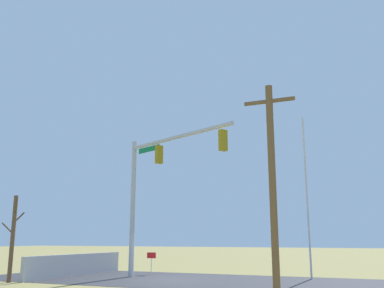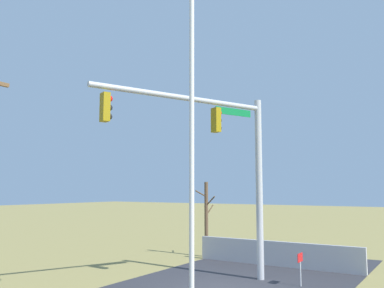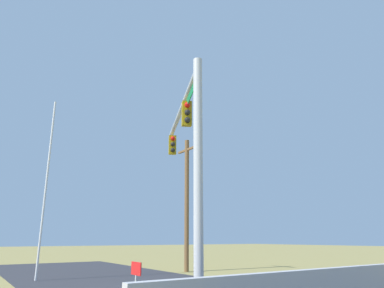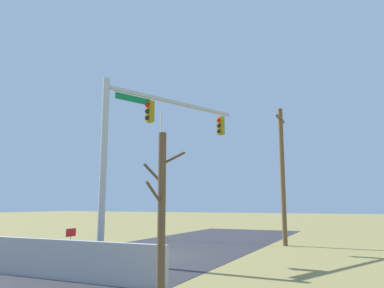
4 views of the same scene
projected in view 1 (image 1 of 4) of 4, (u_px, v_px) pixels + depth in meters
ground_plane at (170, 280)px, 21.36m from camera, size 160.00×160.00×0.00m
road_surface at (248, 283)px, 19.84m from camera, size 28.00×8.00×0.01m
sidewalk_corner at (115, 276)px, 23.16m from camera, size 6.00×6.00×0.01m
retaining_fence at (77, 265)px, 23.60m from camera, size 0.20×8.09×1.16m
signal_mast at (155, 177)px, 22.53m from camera, size 6.94×3.21×7.37m
flagpole at (307, 195)px, 22.44m from camera, size 0.10×0.10×8.42m
utility_pole at (272, 182)px, 15.39m from camera, size 1.90×0.26×7.62m
bare_tree at (13, 237)px, 20.38m from camera, size 1.27×1.02×4.03m
open_sign at (151, 258)px, 24.42m from camera, size 0.56×0.04×1.22m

